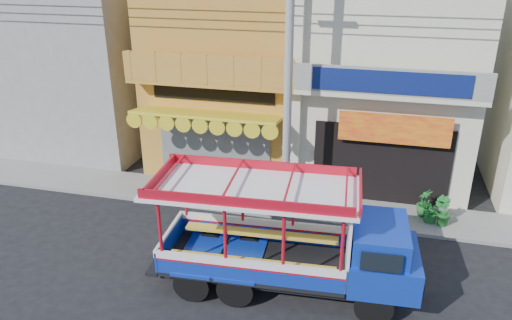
% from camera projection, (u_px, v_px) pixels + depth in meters
% --- Properties ---
extents(ground, '(90.00, 90.00, 0.00)m').
position_uv_depth(ground, '(297.00, 277.00, 13.72)').
color(ground, black).
rests_on(ground, ground).
extents(sidewalk, '(30.00, 2.00, 0.12)m').
position_uv_depth(sidewalk, '(317.00, 208.00, 17.26)').
color(sidewalk, slate).
rests_on(sidewalk, ground).
extents(shophouse_left, '(6.00, 7.50, 8.24)m').
position_uv_depth(shophouse_left, '(236.00, 62.00, 20.10)').
color(shophouse_left, '#CA792C').
rests_on(shophouse_left, ground).
extents(shophouse_right, '(6.00, 6.75, 8.24)m').
position_uv_depth(shophouse_right, '(389.00, 70.00, 18.76)').
color(shophouse_right, beige).
rests_on(shophouse_right, ground).
extents(party_pilaster, '(0.35, 0.30, 8.00)m').
position_uv_depth(party_pilaster, '(296.00, 89.00, 16.70)').
color(party_pilaster, beige).
rests_on(party_pilaster, ground).
extents(filler_building_left, '(6.00, 6.00, 7.60)m').
position_uv_depth(filler_building_left, '(83.00, 60.00, 21.82)').
color(filler_building_left, gray).
rests_on(filler_building_left, ground).
extents(utility_pole, '(28.00, 0.26, 9.00)m').
position_uv_depth(utility_pole, '(293.00, 69.00, 14.87)').
color(utility_pole, gray).
rests_on(utility_pole, ground).
extents(songthaew_truck, '(6.91, 2.61, 3.17)m').
position_uv_depth(songthaew_truck, '(304.00, 241.00, 12.63)').
color(songthaew_truck, black).
rests_on(songthaew_truck, ground).
extents(green_sign, '(0.66, 0.37, 1.00)m').
position_uv_depth(green_sign, '(171.00, 182.00, 18.03)').
color(green_sign, black).
rests_on(green_sign, sidewalk).
extents(potted_plant_a, '(0.93, 0.98, 0.85)m').
position_uv_depth(potted_plant_a, '(431.00, 210.00, 16.13)').
color(potted_plant_a, '#1B6024').
rests_on(potted_plant_a, sidewalk).
extents(potted_plant_b, '(0.68, 0.68, 0.96)m').
position_uv_depth(potted_plant_b, '(443.00, 211.00, 15.92)').
color(potted_plant_b, '#1B6024').
rests_on(potted_plant_b, sidewalk).
extents(potted_plant_c, '(0.57, 0.57, 0.95)m').
position_uv_depth(potted_plant_c, '(425.00, 203.00, 16.48)').
color(potted_plant_c, '#1B6024').
rests_on(potted_plant_c, sidewalk).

